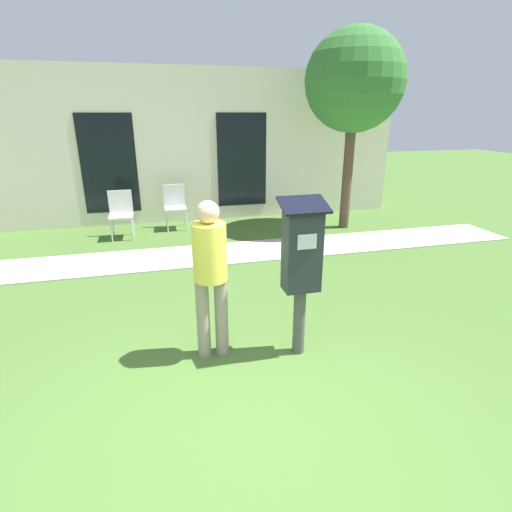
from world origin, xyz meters
The scene contains 8 objects.
ground_plane centered at (0.00, 0.00, 0.00)m, with size 40.00×40.00×0.00m, color #476B2D.
sidewalk centered at (0.00, 4.13, 0.01)m, with size 12.00×1.10×0.02m.
building_facade centered at (0.00, 6.64, 1.60)m, with size 10.00×0.26×3.20m.
parking_meter centered at (0.75, 1.00, 1.02)m, with size 0.44×0.31×1.59m.
person_standing centered at (-0.09, 1.17, 0.93)m, with size 0.32×0.32×1.58m.
outdoor_chair_left centered at (-1.20, 5.61, 0.53)m, with size 0.44×0.44×0.90m.
outdoor_chair_middle centered at (-0.15, 6.02, 0.53)m, with size 0.44×0.44×0.90m.
tree centered at (3.31, 5.19, 2.84)m, with size 1.90×1.90×3.82m.
Camera 1 is at (-0.54, -2.31, 2.32)m, focal length 28.00 mm.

